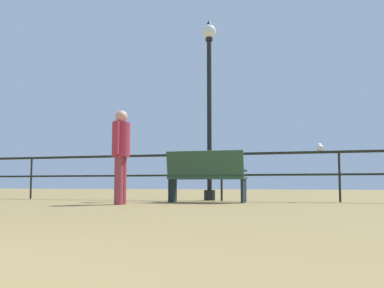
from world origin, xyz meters
name	(u,v)px	position (x,y,z in m)	size (l,w,h in m)	color
pier_railing	(222,165)	(0.00, 8.85, 0.74)	(18.64, 0.05, 0.99)	black
bench_near_left	(206,174)	(-0.09, 7.95, 0.53)	(1.48, 0.66, 0.97)	#2B4C31
lamppost_center	(209,92)	(-0.32, 9.10, 2.35)	(0.31, 0.31, 3.97)	black
person_by_bench	(121,150)	(-1.26, 6.72, 0.92)	(0.31, 0.52, 1.61)	#94333C
seagull_on_rail	(320,147)	(1.97, 8.87, 1.07)	(0.17, 0.36, 0.16)	silver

